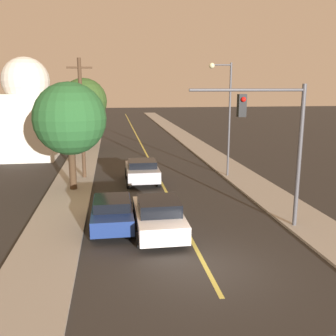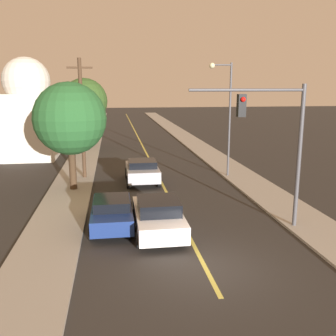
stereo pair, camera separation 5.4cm
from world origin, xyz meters
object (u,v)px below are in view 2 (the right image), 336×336
Objects in this scene: traffic_signal_mast at (275,132)px; tree_left_far at (70,119)px; car_near_lane_front at (158,216)px; car_outer_lane_front at (112,212)px; tree_left_near at (85,101)px; utility_pole_left at (82,117)px; car_near_lane_second at (142,171)px; domed_building_left at (29,110)px; streetlamp_right at (225,106)px.

traffic_signal_mast is 0.97× the size of tree_left_far.
car_near_lane_front is 2.12m from car_outer_lane_front.
utility_pole_left is at bearing -86.89° from tree_left_near.
tree_left_near is at bearing 107.19° from car_near_lane_second.
utility_pole_left reaches higher than car_outer_lane_front.
traffic_signal_mast is at bearing -39.75° from tree_left_far.
car_near_lane_front is at bearing -69.86° from utility_pole_left.
car_near_lane_second is 0.59× the size of tree_left_near.
domed_building_left reaches higher than tree_left_far.
utility_pole_left is 1.14× the size of tree_left_near.
traffic_signal_mast is 9.61m from streetlamp_right.
car_near_lane_second is 0.53× the size of streetlamp_right.
domed_building_left is at bearing 121.91° from utility_pole_left.
streetlamp_right is (7.51, 8.44, 4.09)m from car_outer_lane_front.
utility_pole_left is (-3.74, 10.19, 3.36)m from car_near_lane_front.
traffic_signal_mast is 13.49m from utility_pole_left.
car_near_lane_second is 6.94m from streetlamp_right.
tree_left_near reaches higher than car_near_lane_second.
traffic_signal_mast is 11.75m from tree_left_far.
utility_pole_left reaches higher than car_near_lane_second.
tree_left_far is (-0.45, -2.89, 0.12)m from utility_pole_left.
tree_left_near is at bearing 111.88° from traffic_signal_mast.
domed_building_left is (-4.29, -4.70, -0.52)m from tree_left_near.
car_near_lane_second is 5.26m from utility_pole_left.
streetlamp_right is at bearing -53.48° from tree_left_near.
tree_left_far is at bearing -98.82° from utility_pole_left.
car_near_lane_second is 0.52× the size of utility_pole_left.
utility_pole_left is (-9.33, 0.84, -0.70)m from streetlamp_right.
utility_pole_left is at bearing 81.18° from tree_left_far.
domed_building_left is (-4.98, 8.00, 0.02)m from utility_pole_left.
car_outer_lane_front is at bearing -68.52° from domed_building_left.
car_near_lane_front is 0.58× the size of streetlamp_right.
tree_left_near is at bearing 96.51° from car_outer_lane_front.
domed_building_left is at bearing 112.60° from tree_left_far.
utility_pole_left is at bearing 101.09° from car_outer_lane_front.
domed_building_left is at bearing 115.61° from car_near_lane_front.
tree_left_near reaches higher than car_near_lane_front.
traffic_signal_mast reaches higher than car_near_lane_second.
tree_left_near reaches higher than car_outer_lane_front.
car_near_lane_second is 13.40m from domed_building_left.
streetlamp_right is at bearing -31.68° from domed_building_left.
utility_pole_left is at bearing 110.14° from car_near_lane_front.
tree_left_far is at bearing 140.25° from traffic_signal_mast.
streetlamp_right is 1.20× the size of tree_left_far.
streetlamp_right is at bearing 7.89° from car_near_lane_second.
tree_left_near is at bearing 126.52° from streetlamp_right.
streetlamp_right is at bearing 59.09° from car_near_lane_front.
streetlamp_right is 0.97× the size of utility_pole_left.
traffic_signal_mast is at bearing -53.59° from domed_building_left.
streetlamp_right reaches higher than car_near_lane_second.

